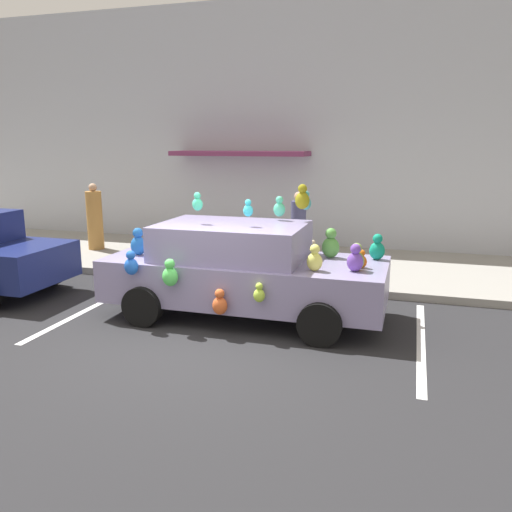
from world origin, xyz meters
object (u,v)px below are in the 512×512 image
(teddy_bear_on_sidewalk, at_px, (307,261))
(plush_covered_car, at_px, (243,269))
(pedestrian_by_lamp, at_px, (95,219))
(pedestrian_walking_past, at_px, (298,231))

(teddy_bear_on_sidewalk, bearing_deg, plush_covered_car, -107.34)
(plush_covered_car, distance_m, pedestrian_by_lamp, 6.22)
(pedestrian_walking_past, bearing_deg, plush_covered_car, -93.22)
(teddy_bear_on_sidewalk, bearing_deg, pedestrian_walking_past, 109.66)
(plush_covered_car, relative_size, teddy_bear_on_sidewalk, 5.56)
(plush_covered_car, relative_size, pedestrian_walking_past, 2.78)
(plush_covered_car, relative_size, pedestrian_by_lamp, 2.70)
(teddy_bear_on_sidewalk, distance_m, pedestrian_by_lamp, 5.97)
(plush_covered_car, xyz_separation_m, teddy_bear_on_sidewalk, (0.65, 2.08, -0.28))
(pedestrian_by_lamp, bearing_deg, teddy_bear_on_sidewalk, -13.96)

